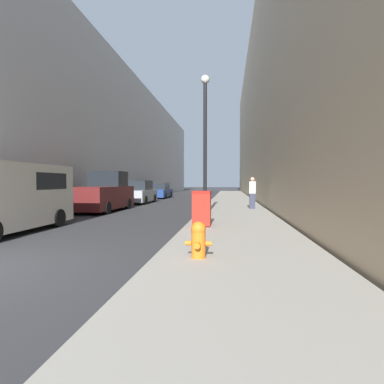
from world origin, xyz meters
name	(u,v)px	position (x,y,z in m)	size (l,w,h in m)	color
sidewalk_right	(233,203)	(5.15, 18.00, 0.07)	(3.53, 60.00, 0.14)	gray
building_left_glass	(87,141)	(-10.26, 26.00, 6.08)	(12.00, 60.00, 12.17)	#BCBCC1
building_right_stone	(313,111)	(13.01, 26.00, 8.62)	(12.00, 60.00, 17.24)	tan
fire_hydrant	(198,239)	(4.27, 1.08, 0.50)	(0.52, 0.40, 0.70)	orange
trash_bin	(202,208)	(3.95, 5.31, 0.74)	(0.61, 0.65, 1.18)	red
lamppost	(205,139)	(3.81, 8.51, 3.49)	(0.38, 0.38, 6.14)	black
white_van	(4,195)	(-2.16, 3.96, 1.21)	(2.08, 4.96, 2.20)	beige
pickup_truck	(103,194)	(-2.16, 11.40, 0.94)	(2.12, 5.07, 2.24)	#561919
parked_sedan_near	(139,193)	(-2.02, 17.79, 0.79)	(1.87, 4.39, 1.76)	#A3A8B2
parked_sedan_far	(160,191)	(-2.18, 25.31, 0.72)	(1.93, 4.60, 1.57)	navy
pedestrian_on_sidewalk	(252,193)	(6.15, 12.24, 1.02)	(0.35, 0.23, 1.76)	#2D3347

